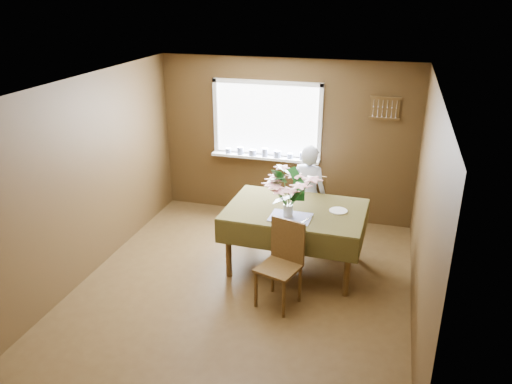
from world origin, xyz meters
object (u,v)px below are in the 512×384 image
(seated_woman, at_px, (308,194))
(chair_far, at_px, (310,202))
(flower_bouquet, at_px, (289,190))
(chair_near, at_px, (282,260))
(dining_table, at_px, (295,216))

(seated_woman, bearing_deg, chair_far, -83.01)
(seated_woman, bearing_deg, flower_bouquet, 97.65)
(chair_far, distance_m, seated_woman, 0.24)
(chair_near, distance_m, seated_woman, 1.61)
(chair_far, relative_size, seated_woman, 0.68)
(chair_far, height_order, seated_woman, seated_woman)
(dining_table, height_order, chair_far, chair_far)
(dining_table, xyz_separation_m, flower_bouquet, (-0.05, -0.25, 0.45))
(dining_table, bearing_deg, chair_far, 89.59)
(dining_table, height_order, chair_near, chair_near)
(dining_table, xyz_separation_m, chair_far, (0.03, 0.95, -0.20))
(chair_far, relative_size, flower_bouquet, 1.59)
(chair_near, bearing_deg, dining_table, 108.78)
(seated_woman, bearing_deg, chair_near, 101.04)
(seated_woman, relative_size, flower_bouquet, 2.33)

